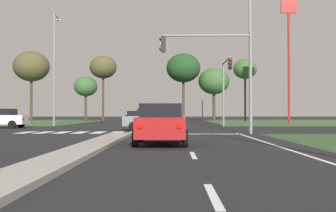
{
  "coord_description": "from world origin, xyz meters",
  "views": [
    {
      "loc": [
        2.88,
        -1.57,
        1.27
      ],
      "look_at": [
        2.57,
        29.51,
        1.76
      ],
      "focal_mm": 44.49,
      "sensor_mm": 36.0,
      "label": 1
    }
  ],
  "objects_px": {
    "treeline_third": "(86,87)",
    "car_white_fourth": "(0,118)",
    "treeline_second": "(31,67)",
    "street_lamp_fourth": "(201,92)",
    "treeline_fifth": "(183,68)",
    "traffic_signal_far_right": "(226,80)",
    "street_lamp_third": "(55,63)",
    "fastfood_pole_sign": "(289,35)",
    "treeline_sixth": "(214,81)",
    "car_grey_third": "(154,119)",
    "treeline_seventh": "(245,70)",
    "car_red_near": "(161,124)",
    "pedestrian_at_median": "(144,113)",
    "street_lamp_second": "(248,52)",
    "treeline_fourth": "(103,67)",
    "traffic_signal_near_right": "(218,63)",
    "car_black_second": "(134,116)"
  },
  "relations": [
    {
      "from": "treeline_third",
      "to": "car_white_fourth",
      "type": "bearing_deg",
      "value": -94.13
    },
    {
      "from": "car_white_fourth",
      "to": "treeline_second",
      "type": "relative_size",
      "value": 0.41
    },
    {
      "from": "street_lamp_fourth",
      "to": "treeline_fifth",
      "type": "bearing_deg",
      "value": -109.71
    },
    {
      "from": "traffic_signal_far_right",
      "to": "street_lamp_third",
      "type": "height_order",
      "value": "street_lamp_third"
    },
    {
      "from": "fastfood_pole_sign",
      "to": "treeline_fifth",
      "type": "distance_m",
      "value": 18.99
    },
    {
      "from": "treeline_sixth",
      "to": "street_lamp_fourth",
      "type": "bearing_deg",
      "value": 97.48
    },
    {
      "from": "car_white_fourth",
      "to": "car_grey_third",
      "type": "bearing_deg",
      "value": -108.12
    },
    {
      "from": "treeline_seventh",
      "to": "traffic_signal_far_right",
      "type": "bearing_deg",
      "value": -103.54
    },
    {
      "from": "treeline_fifth",
      "to": "treeline_seventh",
      "type": "distance_m",
      "value": 9.3
    },
    {
      "from": "car_red_near",
      "to": "treeline_second",
      "type": "relative_size",
      "value": 0.43
    },
    {
      "from": "pedestrian_at_median",
      "to": "treeline_second",
      "type": "bearing_deg",
      "value": -72.12
    },
    {
      "from": "treeline_fifth",
      "to": "treeline_third",
      "type": "bearing_deg",
      "value": -162.25
    },
    {
      "from": "car_red_near",
      "to": "street_lamp_second",
      "type": "bearing_deg",
      "value": 64.41
    },
    {
      "from": "car_white_fourth",
      "to": "treeline_fourth",
      "type": "bearing_deg",
      "value": -9.38
    },
    {
      "from": "pedestrian_at_median",
      "to": "treeline_second",
      "type": "xyz_separation_m",
      "value": [
        -18.8,
        22.92,
        7.05
      ]
    },
    {
      "from": "street_lamp_fourth",
      "to": "treeline_second",
      "type": "distance_m",
      "value": 28.52
    },
    {
      "from": "pedestrian_at_median",
      "to": "street_lamp_third",
      "type": "bearing_deg",
      "value": -11.41
    },
    {
      "from": "car_white_fourth",
      "to": "treeline_fourth",
      "type": "xyz_separation_m",
      "value": [
        4.19,
        25.38,
        6.9
      ]
    },
    {
      "from": "traffic_signal_near_right",
      "to": "street_lamp_fourth",
      "type": "bearing_deg",
      "value": 87.14
    },
    {
      "from": "traffic_signal_near_right",
      "to": "street_lamp_fourth",
      "type": "relative_size",
      "value": 0.71
    },
    {
      "from": "street_lamp_second",
      "to": "treeline_seventh",
      "type": "relative_size",
      "value": 1.04
    },
    {
      "from": "car_red_near",
      "to": "traffic_signal_far_right",
      "type": "distance_m",
      "value": 20.83
    },
    {
      "from": "car_black_second",
      "to": "traffic_signal_near_right",
      "type": "relative_size",
      "value": 0.68
    },
    {
      "from": "car_red_near",
      "to": "traffic_signal_far_right",
      "type": "bearing_deg",
      "value": 75.46
    },
    {
      "from": "treeline_second",
      "to": "treeline_seventh",
      "type": "xyz_separation_m",
      "value": [
        32.57,
        -0.77,
        -0.56
      ]
    },
    {
      "from": "pedestrian_at_median",
      "to": "fastfood_pole_sign",
      "type": "bearing_deg",
      "value": -175.15
    },
    {
      "from": "treeline_seventh",
      "to": "street_lamp_fourth",
      "type": "bearing_deg",
      "value": 120.02
    },
    {
      "from": "car_grey_third",
      "to": "pedestrian_at_median",
      "type": "distance_m",
      "value": 10.94
    },
    {
      "from": "treeline_seventh",
      "to": "fastfood_pole_sign",
      "type": "bearing_deg",
      "value": -79.35
    },
    {
      "from": "street_lamp_second",
      "to": "street_lamp_fourth",
      "type": "bearing_deg",
      "value": 90.06
    },
    {
      "from": "street_lamp_fourth",
      "to": "treeline_third",
      "type": "distance_m",
      "value": 22.34
    },
    {
      "from": "car_grey_third",
      "to": "street_lamp_second",
      "type": "bearing_deg",
      "value": 79.46
    },
    {
      "from": "street_lamp_fourth",
      "to": "treeline_seventh",
      "type": "xyz_separation_m",
      "value": [
        5.85,
        -10.13,
        2.89
      ]
    },
    {
      "from": "car_grey_third",
      "to": "treeline_sixth",
      "type": "bearing_deg",
      "value": 167.14
    },
    {
      "from": "street_lamp_fourth",
      "to": "treeline_fourth",
      "type": "relative_size",
      "value": 0.92
    },
    {
      "from": "traffic_signal_far_right",
      "to": "treeline_seventh",
      "type": "distance_m",
      "value": 27.04
    },
    {
      "from": "treeline_third",
      "to": "street_lamp_second",
      "type": "bearing_deg",
      "value": -60.09
    },
    {
      "from": "traffic_signal_far_right",
      "to": "treeline_second",
      "type": "height_order",
      "value": "treeline_second"
    },
    {
      "from": "traffic_signal_far_right",
      "to": "street_lamp_second",
      "type": "relative_size",
      "value": 0.62
    },
    {
      "from": "car_red_near",
      "to": "car_white_fourth",
      "type": "bearing_deg",
      "value": 128.44
    },
    {
      "from": "car_black_second",
      "to": "treeline_third",
      "type": "distance_m",
      "value": 9.26
    },
    {
      "from": "street_lamp_third",
      "to": "fastfood_pole_sign",
      "type": "xyz_separation_m",
      "value": [
        24.72,
        9.6,
        4.42
      ]
    },
    {
      "from": "car_grey_third",
      "to": "treeline_fifth",
      "type": "relative_size",
      "value": 0.43
    },
    {
      "from": "traffic_signal_far_right",
      "to": "treeline_third",
      "type": "height_order",
      "value": "treeline_third"
    },
    {
      "from": "car_grey_third",
      "to": "pedestrian_at_median",
      "type": "bearing_deg",
      "value": -172.38
    },
    {
      "from": "car_black_second",
      "to": "treeline_third",
      "type": "bearing_deg",
      "value": -29.62
    },
    {
      "from": "treeline_sixth",
      "to": "treeline_third",
      "type": "bearing_deg",
      "value": -166.02
    },
    {
      "from": "street_lamp_fourth",
      "to": "treeline_fifth",
      "type": "relative_size",
      "value": 0.85
    },
    {
      "from": "treeline_second",
      "to": "car_white_fourth",
      "type": "bearing_deg",
      "value": -75.72
    },
    {
      "from": "car_grey_third",
      "to": "treeline_sixth",
      "type": "relative_size",
      "value": 0.54
    }
  ]
}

